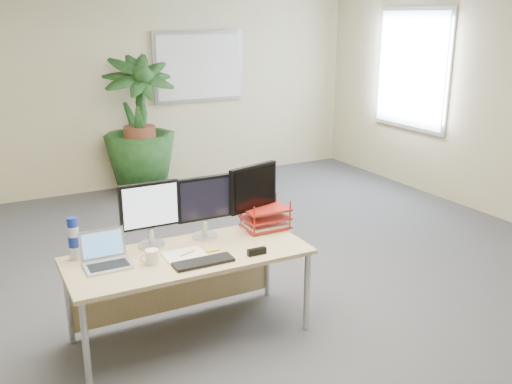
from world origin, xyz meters
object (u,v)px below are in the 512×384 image
floor_plant (140,137)px  monitor_left (150,210)px  laptop (106,256)px  monitor_right (204,203)px  desk (185,266)px

floor_plant → monitor_left: bearing=-106.0°
monitor_left → laptop: (-0.37, -0.15, -0.21)m
monitor_right → desk: bearing=-148.0°
monitor_left → desk: bearing=-41.8°
monitor_right → laptop: bearing=-170.5°
desk → laptop: 0.58m
desk → monitor_right: size_ratio=3.63×
monitor_right → floor_plant: bearing=80.9°
desk → laptop: (-0.54, 0.01, 0.19)m
monitor_left → floor_plant: bearing=74.0°
desk → monitor_left: 0.47m
monitor_left → laptop: bearing=-157.8°
floor_plant → monitor_left: size_ratio=3.18×
monitor_right → laptop: monitor_right is taller
floor_plant → monitor_left: floor_plant is taller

